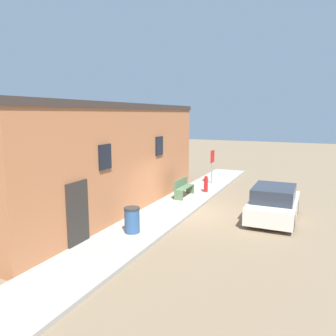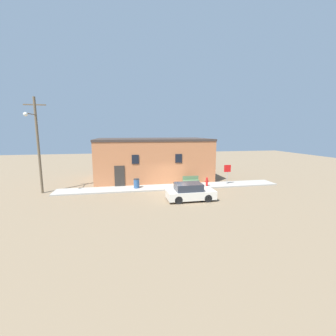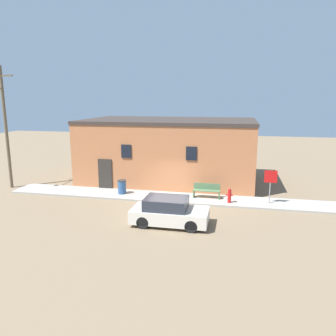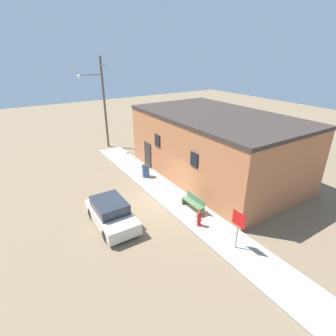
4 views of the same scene
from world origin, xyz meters
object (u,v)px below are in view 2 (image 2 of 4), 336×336
(fire_hydrant, at_px, (207,182))
(utility_pole, at_px, (37,142))
(trash_bin, at_px, (137,183))
(stop_sign, at_px, (227,171))
(parked_car, at_px, (190,192))
(bench, at_px, (191,180))

(fire_hydrant, bearing_deg, utility_pole, 177.90)
(trash_bin, xyz_separation_m, utility_pole, (-8.52, 0.08, 4.06))
(stop_sign, height_order, parked_car, stop_sign)
(fire_hydrant, xyz_separation_m, trash_bin, (-7.01, 0.49, 0.02))
(fire_hydrant, distance_m, parked_car, 4.85)
(utility_pole, bearing_deg, fire_hydrant, -2.10)
(fire_hydrant, distance_m, trash_bin, 7.03)
(bench, bearing_deg, trash_bin, -177.43)
(trash_bin, bearing_deg, fire_hydrant, -4.01)
(stop_sign, bearing_deg, parked_car, -141.10)
(bench, distance_m, trash_bin, 5.57)
(fire_hydrant, relative_size, stop_sign, 0.44)
(bench, xyz_separation_m, trash_bin, (-5.56, -0.25, 0.00))
(fire_hydrant, relative_size, utility_pole, 0.10)
(bench, bearing_deg, fire_hydrant, -27.12)
(trash_bin, bearing_deg, utility_pole, 179.48)
(stop_sign, bearing_deg, trash_bin, 179.28)
(stop_sign, bearing_deg, fire_hydrant, -170.94)
(trash_bin, bearing_deg, stop_sign, -0.72)
(stop_sign, relative_size, trash_bin, 2.20)
(parked_car, bearing_deg, stop_sign, 38.90)
(trash_bin, bearing_deg, parked_car, -46.85)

